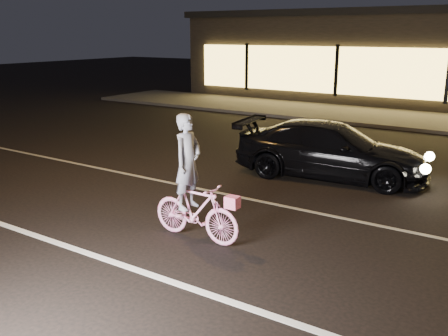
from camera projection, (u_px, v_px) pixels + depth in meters
The scene contains 6 objects.
ground at pixel (256, 250), 7.59m from camera, with size 90.00×90.00×0.00m, color black.
lane_stripe_near at pixel (198, 291), 6.37m from camera, with size 60.00×0.12×0.01m, color silver.
lane_stripe_far at pixel (310, 211), 9.20m from camera, with size 60.00×0.10×0.01m, color gray.
sidewalk at pixel (434, 122), 18.06m from camera, with size 30.00×4.00×0.12m, color #383533.
cyclist at pixel (194, 196), 7.82m from camera, with size 1.60×0.55×2.01m.
sedan at pixel (331, 150), 11.25m from camera, with size 4.49×2.31×1.25m.
Camera 1 is at (3.42, -6.11, 3.20)m, focal length 40.00 mm.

